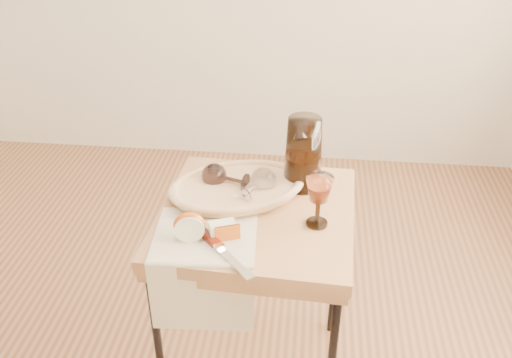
% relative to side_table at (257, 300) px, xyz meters
% --- Properties ---
extents(side_table, '(0.59, 0.59, 0.72)m').
position_rel_side_table_xyz_m(side_table, '(0.00, 0.00, 0.00)').
color(side_table, brown).
rests_on(side_table, floor).
extents(tea_towel, '(0.29, 0.27, 0.01)m').
position_rel_side_table_xyz_m(tea_towel, '(-0.13, -0.14, 0.36)').
color(tea_towel, beige).
rests_on(tea_towel, side_table).
extents(bread_basket, '(0.44, 0.38, 0.05)m').
position_rel_side_table_xyz_m(bread_basket, '(-0.07, 0.07, 0.38)').
color(bread_basket, '#B17A4C').
rests_on(bread_basket, side_table).
extents(goblet_lying_a, '(0.14, 0.11, 0.08)m').
position_rel_side_table_xyz_m(goblet_lying_a, '(-0.10, 0.09, 0.41)').
color(goblet_lying_a, '#382520').
rests_on(goblet_lying_a, bread_basket).
extents(goblet_lying_b, '(0.13, 0.15, 0.08)m').
position_rel_side_table_xyz_m(goblet_lying_b, '(-0.01, 0.05, 0.41)').
color(goblet_lying_b, white).
rests_on(goblet_lying_b, bread_basket).
extents(pitcher, '(0.22, 0.28, 0.27)m').
position_rel_side_table_xyz_m(pitcher, '(0.13, 0.15, 0.47)').
color(pitcher, black).
rests_on(pitcher, side_table).
extents(wine_goblet, '(0.09, 0.09, 0.16)m').
position_rel_side_table_xyz_m(wine_goblet, '(0.18, -0.05, 0.44)').
color(wine_goblet, white).
rests_on(wine_goblet, side_table).
extents(apple_half, '(0.09, 0.06, 0.08)m').
position_rel_side_table_xyz_m(apple_half, '(-0.16, -0.15, 0.40)').
color(apple_half, '#C10D01').
rests_on(apple_half, tea_towel).
extents(apple_wedge, '(0.08, 0.06, 0.05)m').
position_rel_side_table_xyz_m(apple_wedge, '(-0.08, -0.14, 0.39)').
color(apple_wedge, white).
rests_on(apple_wedge, tea_towel).
extents(table_knife, '(0.18, 0.20, 0.02)m').
position_rel_side_table_xyz_m(table_knife, '(-0.07, -0.21, 0.37)').
color(table_knife, silver).
rests_on(table_knife, tea_towel).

